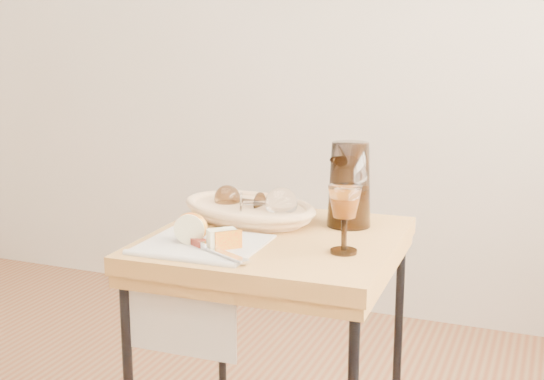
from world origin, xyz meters
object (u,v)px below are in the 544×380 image
at_px(goblet_lying_a, 241,200).
at_px(wine_goblet, 344,219).
at_px(bread_basket, 249,212).
at_px(pitcher, 349,185).
at_px(goblet_lying_b, 264,203).
at_px(table_knife, 210,246).
at_px(apple_half, 191,227).
at_px(tea_towel, 203,244).
at_px(side_table, 275,377).

xyz_separation_m(goblet_lying_a, wine_goblet, (0.35, -0.21, 0.03)).
relative_size(bread_basket, pitcher, 1.36).
xyz_separation_m(bread_basket, goblet_lying_b, (0.05, -0.02, 0.03)).
xyz_separation_m(goblet_lying_b, table_knife, (-0.02, -0.28, -0.04)).
distance_m(goblet_lying_a, apple_half, 0.28).
bearing_deg(bread_basket, goblet_lying_a, 169.88).
relative_size(bread_basket, goblet_lying_b, 2.50).
height_order(tea_towel, bread_basket, bread_basket).
height_order(side_table, bread_basket, bread_basket).
distance_m(bread_basket, goblet_lying_a, 0.04).
bearing_deg(apple_half, side_table, 29.54).
xyz_separation_m(tea_towel, wine_goblet, (0.33, 0.07, 0.08)).
relative_size(tea_towel, apple_half, 3.53).
height_order(wine_goblet, apple_half, wine_goblet).
relative_size(pitcher, wine_goblet, 1.62).
height_order(bread_basket, table_knife, bread_basket).
xyz_separation_m(side_table, table_knife, (-0.09, -0.19, 0.40)).
bearing_deg(apple_half, wine_goblet, -2.73).
xyz_separation_m(bread_basket, pitcher, (0.27, 0.04, 0.09)).
height_order(side_table, table_knife, table_knife).
xyz_separation_m(goblet_lying_a, table_knife, (0.07, -0.32, -0.03)).
distance_m(bread_basket, table_knife, 0.31).
xyz_separation_m(tea_towel, apple_half, (-0.03, -0.00, 0.04)).
xyz_separation_m(goblet_lying_a, goblet_lying_b, (0.08, -0.04, 0.01)).
bearing_deg(pitcher, bread_basket, 166.21).
distance_m(side_table, goblet_lying_b, 0.45).
bearing_deg(apple_half, goblet_lying_b, 56.69).
distance_m(side_table, wine_goblet, 0.51).
height_order(tea_towel, pitcher, pitcher).
bearing_deg(side_table, goblet_lying_b, 125.75).
bearing_deg(goblet_lying_a, table_knife, 110.58).
relative_size(tea_towel, pitcher, 1.07).
bearing_deg(table_knife, bread_basket, 124.85).
height_order(goblet_lying_a, apple_half, goblet_lying_a).
xyz_separation_m(side_table, tea_towel, (-0.13, -0.14, 0.39)).
xyz_separation_m(goblet_lying_b, apple_half, (-0.09, -0.24, -0.01)).
xyz_separation_m(side_table, goblet_lying_b, (-0.07, 0.10, 0.44)).
xyz_separation_m(wine_goblet, table_knife, (-0.29, -0.11, -0.06)).
height_order(goblet_lying_a, goblet_lying_b, goblet_lying_b).
xyz_separation_m(goblet_lying_a, pitcher, (0.30, 0.02, 0.06)).
xyz_separation_m(apple_half, table_knife, (0.07, -0.04, -0.03)).
relative_size(bread_basket, wine_goblet, 2.20).
bearing_deg(table_knife, wine_goblet, 49.46).
bearing_deg(goblet_lying_b, bread_basket, 136.94).
relative_size(side_table, bread_basket, 2.18).
xyz_separation_m(tea_towel, table_knife, (0.04, -0.04, 0.01)).
distance_m(wine_goblet, apple_half, 0.36).
bearing_deg(bread_basket, side_table, -27.50).
xyz_separation_m(pitcher, table_knife, (-0.23, -0.35, -0.09)).
xyz_separation_m(bread_basket, table_knife, (0.04, -0.31, -0.01)).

